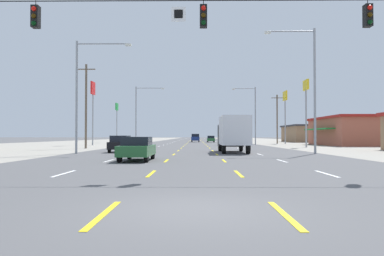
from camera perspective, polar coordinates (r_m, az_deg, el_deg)
The scene contains 24 objects.
ground_plane at distance 73.56m, azimuth 0.56°, elevation -2.41°, with size 572.00×572.00×0.00m, color #4C4C4F.
lot_apron_left at distance 77.62m, azimuth -18.04°, elevation -2.29°, with size 28.00×440.00×0.01m, color gray.
lot_apron_right at distance 77.60m, azimuth 19.18°, elevation -2.28°, with size 28.00×440.00×0.01m, color gray.
lane_markings at distance 112.05m, azimuth 0.57°, elevation -2.00°, with size 10.64×227.60×0.01m.
signal_span_wire at distance 15.37m, azimuth 0.65°, elevation 11.14°, with size 26.02×0.52×8.56m.
sedan_inner_left_nearest at distance 22.56m, azimuth -8.59°, elevation -3.17°, with size 1.80×4.50×1.46m.
box_truck_inner_right_near at distance 33.10m, azimuth 6.50°, elevation -0.68°, with size 2.40×7.20×3.23m.
hatchback_far_left_mid at distance 34.32m, azimuth -11.11°, elevation -2.44°, with size 1.72×3.90×1.54m.
hatchback_inner_right_midfar at distance 84.96m, azimuth 2.97°, elevation -1.73°, with size 1.72×3.90×1.54m.
sedan_far_right_far at distance 87.14m, azimuth 5.03°, elevation -1.73°, with size 1.80×4.50×1.46m.
suv_center_turn_farther at distance 88.43m, azimuth 0.53°, elevation -1.55°, with size 1.98×4.90×1.98m.
suv_center_turn_farthest at distance 136.73m, azimuth 0.67°, elevation -1.44°, with size 1.98×4.90×1.98m.
storefront_right_row_1 at distance 63.58m, azimuth 24.52°, elevation -0.43°, with size 12.70×15.68×4.55m.
storefront_right_row_2 at distance 93.02m, azimuth 18.25°, elevation -0.82°, with size 11.98×14.84×4.13m.
pole_sign_left_row_1 at distance 60.51m, azimuth -15.29°, elevation 4.64°, with size 0.24×1.93×10.18m.
pole_sign_left_row_2 at distance 83.08m, azimuth -11.71°, elevation 2.36°, with size 0.24×2.08×8.83m.
pole_sign_right_row_1 at distance 50.44m, azimuth 17.45°, elevation 4.64°, with size 0.24×1.98×8.92m.
pole_sign_right_row_2 at distance 70.89m, azimuth 14.40°, elevation 3.85°, with size 0.24×2.60×9.95m.
streetlight_left_row_0 at distance 32.57m, azimuth -16.77°, elevation 6.14°, with size 4.77×0.26×9.66m.
streetlight_right_row_0 at distance 32.65m, azimuth 18.01°, elevation 6.99°, with size 4.34×0.26×10.69m.
streetlight_left_row_1 at distance 62.48m, azimuth -8.30°, elevation 2.73°, with size 4.94×0.26×9.91m.
streetlight_right_row_1 at distance 62.48m, azimuth 9.55°, elevation 2.59°, with size 4.02×0.26×9.81m.
utility_pole_left_row_0 at distance 45.51m, azimuth -16.29°, elevation 3.54°, with size 2.20×0.26×10.14m.
utility_pole_right_row_1 at distance 71.93m, azimuth 13.21°, elevation 1.51°, with size 2.20×0.26×9.45m.
Camera 1 is at (0.04, -7.54, 1.52)m, focal length 33.99 mm.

